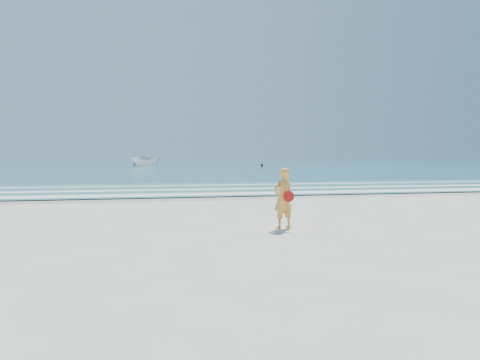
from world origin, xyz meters
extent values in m
plane|color=silver|center=(0.00, 0.00, 0.00)|extent=(400.00, 400.00, 0.00)
cube|color=#B2A893|center=(0.00, 9.00, 0.00)|extent=(400.00, 2.40, 0.00)
cube|color=#19727F|center=(0.00, 105.00, 0.02)|extent=(400.00, 190.00, 0.04)
cube|color=#59B7AD|center=(0.00, 14.00, 0.04)|extent=(400.00, 10.00, 0.01)
cube|color=white|center=(0.00, 10.30, 0.05)|extent=(400.00, 1.40, 0.01)
cube|color=white|center=(0.00, 13.20, 0.05)|extent=(400.00, 0.90, 0.01)
cube|color=white|center=(0.00, 16.50, 0.05)|extent=(400.00, 0.60, 0.01)
imported|color=silver|center=(-1.00, 69.00, 1.04)|extent=(5.52, 3.47, 2.00)
sphere|color=black|center=(16.99, 61.91, 0.24)|extent=(0.41, 0.41, 0.41)
imported|color=gold|center=(1.05, 0.45, 0.73)|extent=(0.61, 0.49, 1.47)
cylinder|color=red|center=(1.13, 0.27, 0.80)|extent=(0.27, 0.08, 0.27)
camera|label=1|loc=(-2.38, -10.33, 1.77)|focal=35.00mm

